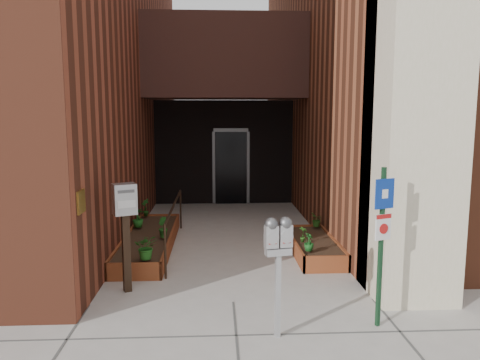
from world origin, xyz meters
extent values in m
plane|color=#9E9991|center=(0.00, 0.00, 0.00)|extent=(80.00, 80.00, 0.00)
cube|color=brown|center=(6.00, 7.15, 5.00)|extent=(8.00, 13.70, 10.00)
cube|color=beige|center=(2.55, 0.20, 2.20)|extent=(1.10, 1.20, 4.40)
cube|color=black|center=(0.00, 6.00, 4.00)|extent=(4.20, 2.00, 2.00)
cube|color=black|center=(0.00, 7.40, 1.50)|extent=(4.00, 0.30, 3.00)
cube|color=black|center=(0.20, 7.22, 1.05)|extent=(0.90, 0.06, 2.10)
cube|color=#B79338|center=(-1.99, -0.20, 1.50)|extent=(0.04, 0.30, 0.30)
cube|color=brown|center=(-1.55, 0.92, 0.15)|extent=(0.90, 0.04, 0.30)
cube|color=brown|center=(-1.55, 4.48, 0.15)|extent=(0.90, 0.04, 0.30)
cube|color=brown|center=(-1.98, 2.70, 0.15)|extent=(0.04, 3.60, 0.30)
cube|color=brown|center=(-1.12, 2.70, 0.15)|extent=(0.04, 3.60, 0.30)
cube|color=black|center=(-1.55, 2.70, 0.13)|extent=(0.82, 3.52, 0.26)
cube|color=brown|center=(1.60, 1.12, 0.15)|extent=(0.80, 0.04, 0.30)
cube|color=brown|center=(1.60, 3.28, 0.15)|extent=(0.80, 0.04, 0.30)
cube|color=brown|center=(1.22, 2.20, 0.15)|extent=(0.04, 2.20, 0.30)
cube|color=brown|center=(1.98, 2.20, 0.15)|extent=(0.04, 2.20, 0.30)
cube|color=black|center=(1.60, 2.20, 0.13)|extent=(0.72, 2.12, 0.26)
cylinder|color=black|center=(-1.05, 1.00, 0.45)|extent=(0.04, 0.04, 0.90)
cylinder|color=black|center=(-1.05, 4.30, 0.45)|extent=(0.04, 0.04, 0.90)
cylinder|color=black|center=(-1.05, 2.65, 0.88)|extent=(0.04, 3.30, 0.04)
cube|color=#B3B3B6|center=(0.49, -1.05, 0.51)|extent=(0.07, 0.07, 1.01)
cube|color=#B3B3B6|center=(0.49, -1.05, 1.05)|extent=(0.32, 0.18, 0.08)
cube|color=#B3B3B6|center=(0.40, -1.07, 1.23)|extent=(0.17, 0.13, 0.26)
sphere|color=#59595B|center=(0.40, -1.07, 1.39)|extent=(0.15, 0.15, 0.15)
cube|color=white|center=(0.41, -1.12, 1.25)|extent=(0.09, 0.02, 0.05)
cube|color=#B21414|center=(0.41, -1.12, 1.17)|extent=(0.09, 0.02, 0.03)
cube|color=#B3B3B6|center=(0.57, -1.03, 1.23)|extent=(0.17, 0.13, 0.26)
sphere|color=#59595B|center=(0.57, -1.03, 1.39)|extent=(0.15, 0.15, 0.15)
cube|color=white|center=(0.58, -1.08, 1.25)|extent=(0.09, 0.02, 0.05)
cube|color=#B21414|center=(0.58, -1.08, 1.17)|extent=(0.09, 0.02, 0.03)
cube|color=#14381F|center=(1.78, -0.82, 1.00)|extent=(0.06, 0.06, 2.00)
cube|color=navy|center=(1.79, -0.85, 1.68)|extent=(0.26, 0.12, 0.36)
cube|color=white|center=(1.79, -0.85, 1.68)|extent=(0.09, 0.04, 0.11)
cube|color=white|center=(1.79, -0.85, 1.27)|extent=(0.22, 0.10, 0.32)
cube|color=#B21414|center=(1.79, -0.85, 1.41)|extent=(0.22, 0.09, 0.05)
cylinder|color=#B21414|center=(1.80, -0.86, 1.26)|extent=(0.12, 0.06, 0.13)
cube|color=black|center=(-1.56, 0.50, 0.59)|extent=(0.14, 0.14, 1.19)
cube|color=#B2B3B5|center=(-1.56, 0.50, 1.40)|extent=(0.39, 0.35, 0.45)
cube|color=#59595B|center=(-1.51, 0.38, 1.53)|extent=(0.22, 0.11, 0.04)
cube|color=white|center=(-1.51, 0.38, 1.35)|extent=(0.24, 0.12, 0.11)
imported|color=#21601B|center=(-1.36, 1.10, 0.50)|extent=(0.41, 0.41, 0.40)
imported|color=#1A5217|center=(-1.25, 2.44, 0.49)|extent=(0.29, 0.29, 0.38)
imported|color=#1B5F1C|center=(-1.85, 3.25, 0.50)|extent=(0.29, 0.29, 0.39)
imported|color=#1B5217|center=(-1.85, 4.30, 0.50)|extent=(0.30, 0.30, 0.40)
imported|color=#16501A|center=(1.35, 1.42, 0.46)|extent=(0.23, 0.23, 0.31)
imported|color=#265518|center=(1.35, 1.96, 0.45)|extent=(0.22, 0.22, 0.30)
imported|color=#245919|center=(1.85, 3.10, 0.45)|extent=(0.28, 0.28, 0.29)
camera|label=1|loc=(-0.22, -6.27, 2.65)|focal=35.00mm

